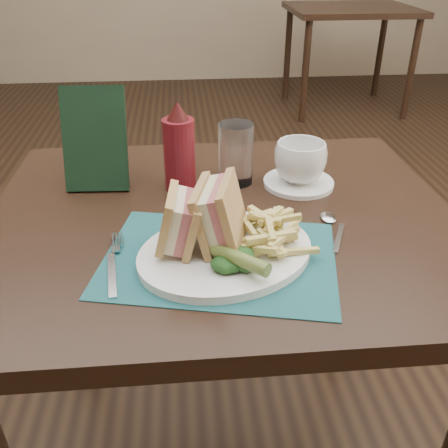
% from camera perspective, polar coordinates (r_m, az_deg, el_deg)
% --- Properties ---
extents(floor, '(7.00, 7.00, 0.00)m').
position_cam_1_polar(floor, '(1.81, -1.53, -11.99)').
color(floor, black).
rests_on(floor, ground).
extents(wall_back, '(6.00, 0.00, 6.00)m').
position_cam_1_polar(wall_back, '(4.99, -4.32, 16.15)').
color(wall_back, tan).
rests_on(wall_back, ground).
extents(table_main, '(0.90, 0.75, 0.75)m').
position_cam_1_polar(table_main, '(1.19, -0.12, -14.82)').
color(table_main, black).
rests_on(table_main, ground).
extents(table_bg_right, '(0.90, 0.75, 0.75)m').
position_cam_1_polar(table_bg_right, '(4.14, 13.75, 17.82)').
color(table_bg_right, black).
rests_on(table_bg_right, ground).
extents(placemat, '(0.43, 0.35, 0.00)m').
position_cam_1_polar(placemat, '(0.83, -0.52, -3.95)').
color(placemat, '#194F51').
rests_on(placemat, table_main).
extents(plate, '(0.37, 0.34, 0.01)m').
position_cam_1_polar(plate, '(0.83, 0.19, -3.29)').
color(plate, white).
rests_on(plate, placemat).
extents(sandwich_half_a, '(0.08, 0.11, 0.10)m').
position_cam_1_polar(sandwich_half_a, '(0.81, -6.53, 0.39)').
color(sandwich_half_a, tan).
rests_on(sandwich_half_a, plate).
extents(sandwich_half_b, '(0.11, 0.13, 0.12)m').
position_cam_1_polar(sandwich_half_b, '(0.81, -1.94, 1.32)').
color(sandwich_half_b, tan).
rests_on(sandwich_half_b, plate).
extents(kale_garnish, '(0.11, 0.08, 0.03)m').
position_cam_1_polar(kale_garnish, '(0.77, 1.22, -4.35)').
color(kale_garnish, '#143714').
rests_on(kale_garnish, plate).
extents(pickle_spear, '(0.10, 0.10, 0.03)m').
position_cam_1_polar(pickle_spear, '(0.76, 1.33, -3.83)').
color(pickle_spear, '#506225').
rests_on(pickle_spear, plate).
extents(fries_pile, '(0.18, 0.20, 0.05)m').
position_cam_1_polar(fries_pile, '(0.83, 4.91, -0.44)').
color(fries_pile, '#D1C168').
rests_on(fries_pile, plate).
extents(fork, '(0.06, 0.17, 0.01)m').
position_cam_1_polar(fork, '(0.83, -12.51, -4.19)').
color(fork, silver).
rests_on(fork, placemat).
extents(spoon, '(0.09, 0.15, 0.01)m').
position_cam_1_polar(spoon, '(0.92, 12.56, -0.58)').
color(spoon, silver).
rests_on(spoon, table_main).
extents(saucer, '(0.15, 0.15, 0.01)m').
position_cam_1_polar(saucer, '(1.08, 8.50, 4.70)').
color(saucer, white).
rests_on(saucer, table_main).
extents(coffee_cup, '(0.15, 0.15, 0.09)m').
position_cam_1_polar(coffee_cup, '(1.06, 8.70, 7.03)').
color(coffee_cup, white).
rests_on(coffee_cup, saucer).
extents(drinking_glass, '(0.10, 0.10, 0.13)m').
position_cam_1_polar(drinking_glass, '(1.06, 1.35, 8.04)').
color(drinking_glass, white).
rests_on(drinking_glass, table_main).
extents(ketchup_bottle, '(0.07, 0.07, 0.19)m').
position_cam_1_polar(ketchup_bottle, '(1.03, -5.15, 8.79)').
color(ketchup_bottle, '#5A0F15').
rests_on(ketchup_bottle, table_main).
extents(check_presenter, '(0.13, 0.09, 0.21)m').
position_cam_1_polar(check_presenter, '(1.07, -14.55, 9.36)').
color(check_presenter, black).
rests_on(check_presenter, table_main).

